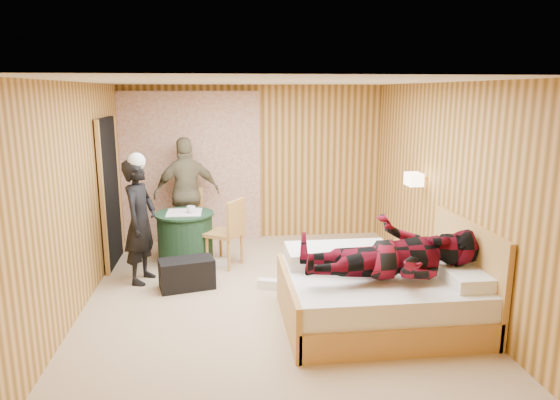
{
  "coord_description": "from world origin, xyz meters",
  "views": [
    {
      "loc": [
        -0.5,
        -5.57,
        2.4
      ],
      "look_at": [
        0.21,
        0.54,
        1.05
      ],
      "focal_mm": 32.0,
      "sensor_mm": 36.0,
      "label": 1
    }
  ],
  "objects": [
    {
      "name": "floor",
      "position": [
        0.0,
        0.0,
        0.0
      ],
      "size": [
        4.2,
        5.0,
        0.01
      ],
      "primitive_type": "cube",
      "color": "tan",
      "rests_on": "ground"
    },
    {
      "name": "ceiling",
      "position": [
        0.0,
        0.0,
        2.5
      ],
      "size": [
        4.2,
        5.0,
        0.01
      ],
      "primitive_type": "cube",
      "color": "white",
      "rests_on": "wall_back"
    },
    {
      "name": "wall_back",
      "position": [
        0.0,
        2.5,
        1.25
      ],
      "size": [
        4.2,
        0.02,
        2.5
      ],
      "primitive_type": "cube",
      "color": "tan",
      "rests_on": "floor"
    },
    {
      "name": "wall_left",
      "position": [
        -2.1,
        0.0,
        1.25
      ],
      "size": [
        0.02,
        5.0,
        2.5
      ],
      "primitive_type": "cube",
      "color": "tan",
      "rests_on": "floor"
    },
    {
      "name": "wall_right",
      "position": [
        2.1,
        0.0,
        1.25
      ],
      "size": [
        0.02,
        5.0,
        2.5
      ],
      "primitive_type": "cube",
      "color": "tan",
      "rests_on": "floor"
    },
    {
      "name": "curtain",
      "position": [
        -1.0,
        2.43,
        1.2
      ],
      "size": [
        2.2,
        0.08,
        2.4
      ],
      "primitive_type": "cube",
      "color": "beige",
      "rests_on": "floor"
    },
    {
      "name": "doorway",
      "position": [
        -2.06,
        1.4,
        1.02
      ],
      "size": [
        0.06,
        0.9,
        2.05
      ],
      "primitive_type": "cube",
      "color": "black",
      "rests_on": "floor"
    },
    {
      "name": "wall_lamp",
      "position": [
        1.92,
        0.45,
        1.3
      ],
      "size": [
        0.26,
        0.24,
        0.16
      ],
      "color": "gold",
      "rests_on": "wall_right"
    },
    {
      "name": "bed",
      "position": [
        1.13,
        -0.8,
        0.31
      ],
      "size": [
        1.98,
        1.54,
        1.06
      ],
      "color": "tan",
      "rests_on": "floor"
    },
    {
      "name": "nightstand",
      "position": [
        1.88,
        0.15,
        0.27
      ],
      "size": [
        0.4,
        0.55,
        0.53
      ],
      "color": "tan",
      "rests_on": "floor"
    },
    {
      "name": "round_table",
      "position": [
        -1.05,
        1.35,
        0.37
      ],
      "size": [
        0.83,
        0.83,
        0.73
      ],
      "color": "#1E4125",
      "rests_on": "floor"
    },
    {
      "name": "chair_far",
      "position": [
        -1.04,
        2.01,
        0.54
      ],
      "size": [
        0.47,
        0.47,
        0.93
      ],
      "rotation": [
        0.0,
        0.0,
        -0.14
      ],
      "color": "tan",
      "rests_on": "floor"
    },
    {
      "name": "chair_near",
      "position": [
        -0.43,
        1.08,
        0.56
      ],
      "size": [
        0.6,
        0.6,
        0.96
      ],
      "rotation": [
        0.0,
        0.0,
        -2.14
      ],
      "color": "tan",
      "rests_on": "floor"
    },
    {
      "name": "duffel_bag",
      "position": [
        -0.97,
        0.35,
        0.19
      ],
      "size": [
        0.72,
        0.5,
        0.37
      ],
      "primitive_type": "cube",
      "rotation": [
        0.0,
        0.0,
        0.24
      ],
      "color": "black",
      "rests_on": "floor"
    },
    {
      "name": "sneaker_left",
      "position": [
        -0.58,
        1.13,
        0.05
      ],
      "size": [
        0.25,
        0.1,
        0.11
      ],
      "primitive_type": "cube",
      "rotation": [
        0.0,
        0.0,
        0.02
      ],
      "color": "white",
      "rests_on": "floor"
    },
    {
      "name": "sneaker_right",
      "position": [
        0.03,
        0.21,
        0.06
      ],
      "size": [
        0.29,
        0.19,
        0.12
      ],
      "primitive_type": "cube",
      "rotation": [
        0.0,
        0.0,
        -0.35
      ],
      "color": "white",
      "rests_on": "floor"
    },
    {
      "name": "woman_standing",
      "position": [
        -1.55,
        0.66,
        0.79
      ],
      "size": [
        0.52,
        0.66,
        1.58
      ],
      "primitive_type": "imported",
      "rotation": [
        0.0,
        0.0,
        1.29
      ],
      "color": "black",
      "rests_on": "floor"
    },
    {
      "name": "man_at_table",
      "position": [
        -1.05,
        2.04,
        0.86
      ],
      "size": [
        1.08,
        0.65,
        1.72
      ],
      "primitive_type": "imported",
      "rotation": [
        0.0,
        0.0,
        3.39
      ],
      "color": "#73694C",
      "rests_on": "floor"
    },
    {
      "name": "man_on_bed",
      "position": [
        1.15,
        -1.02,
        0.96
      ],
      "size": [
        0.86,
        0.67,
        1.77
      ],
      "primitive_type": "imported",
      "rotation": [
        0.0,
        1.57,
        0.0
      ],
      "color": "#600918",
      "rests_on": "bed"
    },
    {
      "name": "book_lower",
      "position": [
        1.88,
        0.1,
        0.54
      ],
      "size": [
        0.18,
        0.23,
        0.02
      ],
      "primitive_type": "imported",
      "rotation": [
        0.0,
        0.0,
        0.07
      ],
      "color": "white",
      "rests_on": "nightstand"
    },
    {
      "name": "book_upper",
      "position": [
        1.88,
        0.1,
        0.56
      ],
      "size": [
        0.18,
        0.23,
        0.02
      ],
      "primitive_type": "imported",
      "rotation": [
        0.0,
        0.0,
        0.06
      ],
      "color": "white",
      "rests_on": "nightstand"
    },
    {
      "name": "cup_nightstand",
      "position": [
        1.88,
        0.28,
        0.57
      ],
      "size": [
        0.12,
        0.12,
        0.09
      ],
      "primitive_type": "imported",
      "rotation": [
        0.0,
        0.0,
        -0.26
      ],
      "color": "white",
      "rests_on": "nightstand"
    },
    {
      "name": "cup_table",
      "position": [
        -0.95,
        1.3,
        0.78
      ],
      "size": [
        0.13,
        0.13,
        0.1
      ],
      "primitive_type": "imported",
      "rotation": [
        0.0,
        0.0,
        -0.03
      ],
      "color": "white",
      "rests_on": "round_table"
    }
  ]
}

